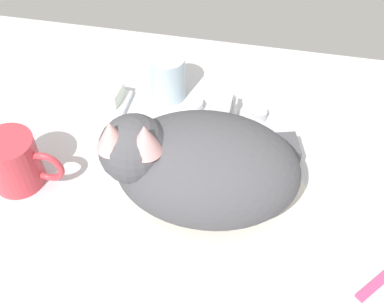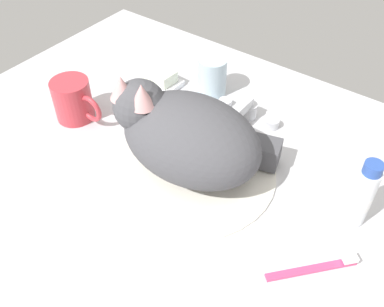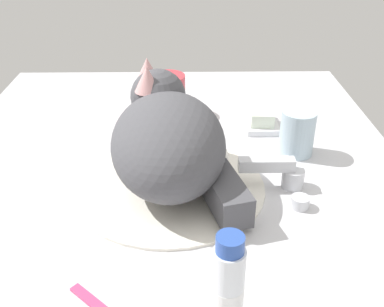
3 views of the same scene
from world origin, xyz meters
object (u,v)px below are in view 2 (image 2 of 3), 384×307
faucet (245,111)px  cat (186,134)px  soap_bar (160,75)px  toothbrush (318,267)px  toothpaste_bottle (362,196)px  rinse_cup (212,76)px  coffee_mug (74,100)px

faucet → cat: size_ratio=0.51×
soap_bar → toothbrush: soap_bar is taller
toothpaste_bottle → soap_bar: bearing=167.4°
toothpaste_bottle → rinse_cup: bearing=157.9°
rinse_cup → toothpaste_bottle: toothpaste_bottle is taller
coffee_mug → toothbrush: bearing=-3.9°
faucet → soap_bar: 21.90cm
toothpaste_bottle → cat: bearing=-166.6°
toothpaste_bottle → toothbrush: bearing=-93.7°
rinse_cup → soap_bar: size_ratio=1.22×
faucet → cat: 19.30cm
cat → coffee_mug: (-27.31, -1.31, -4.09)cm
cat → soap_bar: bearing=139.2°
soap_bar → cat: bearing=-40.8°
rinse_cup → soap_bar: rinse_cup is taller
coffee_mug → toothbrush: size_ratio=1.04×
faucet → toothpaste_bottle: (27.66, -11.43, 3.68)cm
faucet → cat: cat is taller
rinse_cup → coffee_mug: bearing=-126.2°
faucet → toothpaste_bottle: size_ratio=1.09×
soap_bar → toothpaste_bottle: toothpaste_bottle is taller
soap_bar → coffee_mug: bearing=-108.8°
toothbrush → rinse_cup: bearing=143.9°
cat → toothbrush: (28.03, -5.05, -7.85)cm
soap_bar → toothpaste_bottle: size_ratio=0.53×
rinse_cup → toothbrush: (37.89, -27.61, -3.61)cm
cat → toothbrush: 29.55cm
soap_bar → toothpaste_bottle: 50.89cm
cat → toothpaste_bottle: bearing=13.4°
coffee_mug → toothbrush: (55.34, -3.74, -3.76)cm
coffee_mug → toothbrush: 55.59cm
faucet → coffee_mug: 34.60cm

